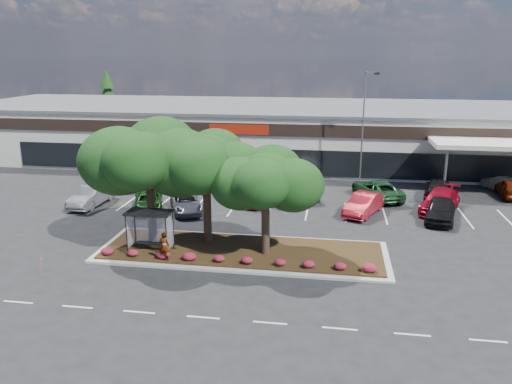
# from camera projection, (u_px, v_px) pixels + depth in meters

# --- Properties ---
(ground) EXTENTS (160.00, 160.00, 0.00)m
(ground) POSITION_uv_depth(u_px,v_px,m) (265.00, 284.00, 27.09)
(ground) COLOR black
(ground) RESTS_ON ground
(retail_store) EXTENTS (80.40, 25.20, 6.25)m
(retail_store) POSITION_uv_depth(u_px,v_px,m) (306.00, 132.00, 58.48)
(retail_store) COLOR beige
(retail_store) RESTS_ON ground
(landscape_island) EXTENTS (18.00, 6.00, 0.26)m
(landscape_island) POSITION_uv_depth(u_px,v_px,m) (242.00, 252.00, 31.16)
(landscape_island) COLOR #A7A7A2
(landscape_island) RESTS_ON ground
(lane_markings) EXTENTS (33.12, 20.06, 0.01)m
(lane_markings) POSITION_uv_depth(u_px,v_px,m) (283.00, 222.00, 37.02)
(lane_markings) COLOR silver
(lane_markings) RESTS_ON ground
(shrub_row) EXTENTS (17.00, 0.80, 0.50)m
(shrub_row) POSITION_uv_depth(u_px,v_px,m) (236.00, 259.00, 29.06)
(shrub_row) COLOR maroon
(shrub_row) RESTS_ON landscape_island
(bus_shelter) EXTENTS (2.75, 1.55, 2.59)m
(bus_shelter) POSITION_uv_depth(u_px,v_px,m) (150.00, 219.00, 30.41)
(bus_shelter) COLOR black
(bus_shelter) RESTS_ON landscape_island
(island_tree_west) EXTENTS (7.20, 7.20, 7.89)m
(island_tree_west) POSITION_uv_depth(u_px,v_px,m) (150.00, 183.00, 31.45)
(island_tree_west) COLOR #173712
(island_tree_west) RESTS_ON landscape_island
(island_tree_mid) EXTENTS (6.60, 6.60, 7.32)m
(island_tree_mid) POSITION_uv_depth(u_px,v_px,m) (207.00, 186.00, 31.66)
(island_tree_mid) COLOR #173712
(island_tree_mid) RESTS_ON landscape_island
(island_tree_east) EXTENTS (5.80, 5.80, 6.50)m
(island_tree_east) POSITION_uv_depth(u_px,v_px,m) (266.00, 202.00, 29.74)
(island_tree_east) COLOR #173712
(island_tree_east) RESTS_ON landscape_island
(conifer_north_west) EXTENTS (4.40, 4.40, 10.00)m
(conifer_north_west) POSITION_uv_depth(u_px,v_px,m) (109.00, 102.00, 74.03)
(conifer_north_west) COLOR #173712
(conifer_north_west) RESTS_ON ground
(person_waiting) EXTENTS (0.65, 0.44, 1.74)m
(person_waiting) POSITION_uv_depth(u_px,v_px,m) (164.00, 246.00, 29.35)
(person_waiting) COLOR #594C47
(person_waiting) RESTS_ON landscape_island
(light_pole) EXTENTS (1.41, 0.79, 10.59)m
(light_pole) POSITION_uv_depth(u_px,v_px,m) (363.00, 137.00, 45.22)
(light_pole) COLOR #A7A7A2
(light_pole) RESTS_ON ground
(survey_stake) EXTENTS (0.08, 0.14, 1.11)m
(survey_stake) POSITION_uv_depth(u_px,v_px,m) (42.00, 264.00, 27.83)
(survey_stake) COLOR #9C7451
(survey_stake) RESTS_ON ground
(car_0) EXTENTS (2.10, 5.25, 1.70)m
(car_0) POSITION_uv_depth(u_px,v_px,m) (92.00, 195.00, 40.82)
(car_0) COLOR #585A61
(car_0) RESTS_ON ground
(car_1) EXTENTS (3.60, 5.21, 1.32)m
(car_1) POSITION_uv_depth(u_px,v_px,m) (148.00, 202.00, 39.79)
(car_1) COLOR #134513
(car_1) RESTS_ON ground
(car_2) EXTENTS (3.96, 5.29, 1.34)m
(car_2) POSITION_uv_depth(u_px,v_px,m) (186.00, 203.00, 39.28)
(car_2) COLOR slate
(car_2) RESTS_ON ground
(car_3) EXTENTS (3.33, 4.83, 1.53)m
(car_3) POSITION_uv_depth(u_px,v_px,m) (261.00, 195.00, 41.13)
(car_3) COLOR maroon
(car_3) RESTS_ON ground
(car_4) EXTENTS (2.67, 4.63, 1.48)m
(car_4) POSITION_uv_depth(u_px,v_px,m) (294.00, 195.00, 41.22)
(car_4) COLOR maroon
(car_4) RESTS_ON ground
(car_5) EXTENTS (3.57, 5.24, 1.63)m
(car_5) POSITION_uv_depth(u_px,v_px,m) (364.00, 204.00, 38.58)
(car_5) COLOR maroon
(car_5) RESTS_ON ground
(car_6) EXTENTS (4.34, 6.32, 1.70)m
(car_6) POSITION_uv_depth(u_px,v_px,m) (440.00, 201.00, 39.29)
(car_6) COLOR maroon
(car_6) RESTS_ON ground
(car_7) EXTENTS (3.14, 5.37, 1.72)m
(car_7) POSITION_uv_depth(u_px,v_px,m) (441.00, 210.00, 37.06)
(car_7) COLOR black
(car_7) RESTS_ON ground
(car_9) EXTENTS (2.87, 5.43, 1.45)m
(car_9) POSITION_uv_depth(u_px,v_px,m) (143.00, 179.00, 46.58)
(car_9) COLOR #6E4003
(car_9) RESTS_ON ground
(car_10) EXTENTS (3.23, 5.17, 1.40)m
(car_10) POSITION_uv_depth(u_px,v_px,m) (183.00, 177.00, 47.48)
(car_10) COLOR #1D531C
(car_10) RESTS_ON ground
(car_11) EXTENTS (2.22, 5.27, 1.52)m
(car_11) POSITION_uv_depth(u_px,v_px,m) (273.00, 182.00, 45.30)
(car_11) COLOR #4E4F55
(car_11) RESTS_ON ground
(car_12) EXTENTS (4.18, 6.34, 1.62)m
(car_12) POSITION_uv_depth(u_px,v_px,m) (299.00, 187.00, 43.45)
(car_12) COLOR black
(car_12) RESTS_ON ground
(car_13) EXTENTS (2.73, 4.83, 1.51)m
(car_13) POSITION_uv_depth(u_px,v_px,m) (303.00, 180.00, 46.07)
(car_13) COLOR silver
(car_13) RESTS_ON ground
(car_14) EXTENTS (4.70, 6.46, 1.63)m
(car_14) POSITION_uv_depth(u_px,v_px,m) (377.00, 190.00, 42.70)
(car_14) COLOR #194222
(car_14) RESTS_ON ground
(car_15) EXTENTS (3.45, 5.99, 1.63)m
(car_15) POSITION_uv_depth(u_px,v_px,m) (439.00, 189.00, 42.91)
(car_15) COLOR black
(car_15) RESTS_ON ground
(car_16) EXTENTS (2.08, 4.69, 1.57)m
(car_16) POSITION_uv_depth(u_px,v_px,m) (510.00, 188.00, 43.29)
(car_16) COLOR maroon
(car_16) RESTS_ON ground
(car_17) EXTENTS (3.36, 5.09, 1.37)m
(car_17) POSITION_uv_depth(u_px,v_px,m) (502.00, 183.00, 45.20)
(car_17) COLOR silver
(car_17) RESTS_ON ground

